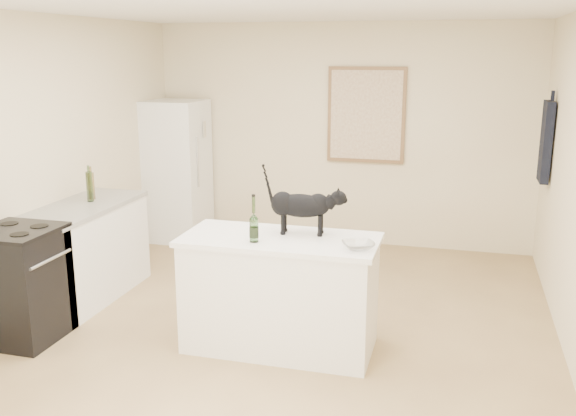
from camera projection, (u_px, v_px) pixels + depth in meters
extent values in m
plane|color=tan|center=(275.00, 334.00, 5.24)|extent=(5.50, 5.50, 0.00)
plane|color=white|center=(274.00, 5.00, 4.61)|extent=(5.50, 5.50, 0.00)
plane|color=beige|center=(341.00, 135.00, 7.50)|extent=(4.50, 0.00, 4.50)
plane|color=beige|center=(64.00, 321.00, 2.35)|extent=(4.50, 0.00, 4.50)
plane|color=beige|center=(26.00, 166.00, 5.50)|extent=(0.00, 5.50, 5.50)
cube|color=white|center=(280.00, 295.00, 4.92)|extent=(1.44, 0.67, 0.86)
cube|color=white|center=(280.00, 240.00, 4.81)|extent=(1.50, 0.70, 0.04)
cube|color=white|center=(84.00, 254.00, 5.92)|extent=(0.60, 1.40, 0.86)
cube|color=gray|center=(80.00, 207.00, 5.81)|extent=(0.62, 1.44, 0.04)
cube|color=black|center=(20.00, 286.00, 5.07)|extent=(0.60, 0.60, 0.90)
cube|color=white|center=(176.00, 171.00, 7.74)|extent=(0.68, 0.68, 1.70)
cube|color=brown|center=(366.00, 115.00, 7.33)|extent=(0.90, 0.03, 1.10)
cube|color=beige|center=(366.00, 115.00, 7.32)|extent=(0.82, 0.00, 1.02)
cube|color=black|center=(546.00, 142.00, 6.26)|extent=(0.08, 0.34, 0.80)
cylinder|color=#2F5F26|center=(254.00, 221.00, 4.66)|extent=(0.07, 0.07, 0.31)
imported|color=white|center=(358.00, 246.00, 4.51)|extent=(0.30, 0.30, 0.06)
cube|color=beige|center=(205.00, 129.00, 7.63)|extent=(0.03, 0.15, 0.20)
cylinder|color=brown|center=(92.00, 186.00, 6.02)|extent=(0.06, 0.06, 0.25)
cylinder|color=#204617|center=(90.00, 187.00, 5.92)|extent=(0.06, 0.06, 0.28)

